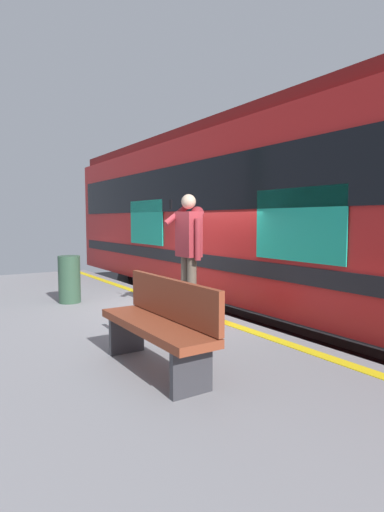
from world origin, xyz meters
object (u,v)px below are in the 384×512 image
handbag (212,310)px  passenger (189,245)px  train_carriage (264,210)px  trash_bin (69,279)px  bench (160,321)px

handbag → passenger: bearing=14.7°
train_carriage → trash_bin: (1.14, 3.60, -1.25)m
bench → trash_bin: bench is taller
bench → trash_bin: size_ratio=1.98×
passenger → bench: size_ratio=1.12×
bench → trash_bin: (3.79, -0.22, -0.07)m
bench → trash_bin: 3.80m
passenger → bench: 2.33m
train_carriage → passenger: (-0.92, 2.38, -0.57)m
passenger → handbag: (-0.44, -0.11, -0.93)m
train_carriage → handbag: size_ratio=33.51×
train_carriage → bench: train_carriage is taller
train_carriage → bench: bearing=124.7°
train_carriage → passenger: size_ratio=6.94×
train_carriage → bench: 4.79m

